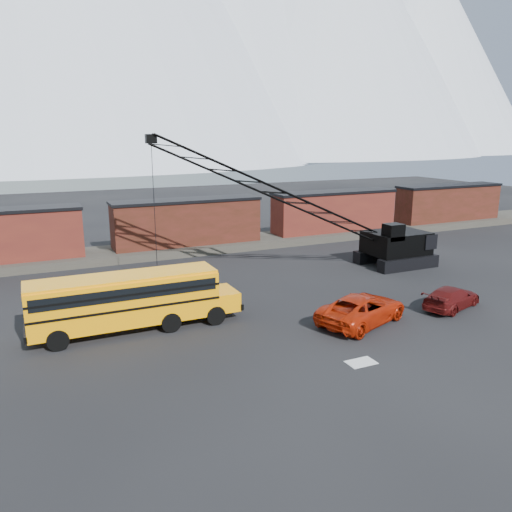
{
  "coord_description": "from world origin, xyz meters",
  "views": [
    {
      "loc": [
        -13.19,
        -21.75,
        10.55
      ],
      "look_at": [
        -0.22,
        6.4,
        3.0
      ],
      "focal_mm": 35.0,
      "sensor_mm": 36.0,
      "label": 1
    }
  ],
  "objects_px": {
    "school_bus": "(131,299)",
    "crawler_crane": "(292,200)",
    "red_pickup": "(362,309)",
    "maroon_suv": "(451,298)"
  },
  "relations": [
    {
      "from": "maroon_suv",
      "to": "crawler_crane",
      "type": "distance_m",
      "value": 13.07
    },
    {
      "from": "school_bus",
      "to": "crawler_crane",
      "type": "distance_m",
      "value": 15.09
    },
    {
      "from": "school_bus",
      "to": "maroon_suv",
      "type": "bearing_deg",
      "value": -14.01
    },
    {
      "from": "school_bus",
      "to": "crawler_crane",
      "type": "height_order",
      "value": "crawler_crane"
    },
    {
      "from": "school_bus",
      "to": "crawler_crane",
      "type": "xyz_separation_m",
      "value": [
        13.25,
        5.99,
        4.02
      ]
    },
    {
      "from": "crawler_crane",
      "to": "maroon_suv",
      "type": "bearing_deg",
      "value": -62.62
    },
    {
      "from": "school_bus",
      "to": "red_pickup",
      "type": "bearing_deg",
      "value": -19.97
    },
    {
      "from": "school_bus",
      "to": "red_pickup",
      "type": "relative_size",
      "value": 1.91
    },
    {
      "from": "school_bus",
      "to": "maroon_suv",
      "type": "xyz_separation_m",
      "value": [
        18.78,
        -4.68,
        -1.11
      ]
    },
    {
      "from": "red_pickup",
      "to": "maroon_suv",
      "type": "bearing_deg",
      "value": -112.64
    }
  ]
}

